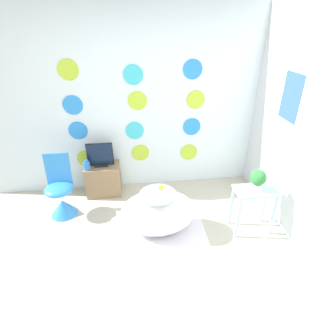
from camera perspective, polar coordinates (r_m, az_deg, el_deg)
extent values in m
plane|color=#BCB29E|center=(2.81, -4.44, -25.24)|extent=(12.00, 12.00, 0.00)
cube|color=white|center=(3.74, -7.09, 13.86)|extent=(4.46, 0.04, 2.60)
cylinder|color=#B2D633|center=(4.08, -17.40, 2.04)|extent=(0.26, 0.01, 0.26)
cylinder|color=#B2D633|center=(3.98, -5.99, 3.35)|extent=(0.26, 0.01, 0.26)
cylinder|color=#B2D633|center=(4.08, 4.57, 3.45)|extent=(0.26, 0.01, 0.26)
cylinder|color=#2D8CE0|center=(3.91, -18.96, 7.71)|extent=(0.26, 0.01, 0.26)
cylinder|color=#3DC6D6|center=(3.84, -7.25, 8.08)|extent=(0.26, 0.01, 0.26)
cylinder|color=#2D8CE0|center=(3.92, 5.19, 8.94)|extent=(0.26, 0.01, 0.26)
cylinder|color=#2D8CE0|center=(3.81, -20.01, 12.73)|extent=(0.26, 0.01, 0.26)
cylinder|color=#B2D633|center=(3.71, -6.65, 14.33)|extent=(0.26, 0.01, 0.26)
cylinder|color=#B2D633|center=(3.81, 6.03, 14.58)|extent=(0.26, 0.01, 0.26)
cylinder|color=#B2D633|center=(3.71, -20.94, 19.33)|extent=(0.26, 0.01, 0.26)
cylinder|color=#3DC6D6|center=(3.64, -7.60, 19.47)|extent=(0.26, 0.01, 0.26)
cylinder|color=#2D8CE0|center=(3.71, 5.41, 20.60)|extent=(0.26, 0.01, 0.26)
cube|color=silver|center=(3.30, 25.72, 9.07)|extent=(0.04, 2.96, 2.60)
cube|color=white|center=(3.30, 25.36, 13.75)|extent=(0.02, 0.44, 0.60)
cube|color=#3359B2|center=(3.29, 25.21, 13.76)|extent=(0.01, 0.36, 0.52)
cube|color=silver|center=(3.27, -2.11, -14.88)|extent=(1.18, 0.93, 0.01)
ellipsoid|color=white|center=(3.17, -2.16, -9.72)|extent=(0.89, 0.53, 0.58)
cylinder|color=#B2DBEA|center=(3.01, -2.26, -5.74)|extent=(0.43, 0.43, 0.01)
sphere|color=yellow|center=(3.03, -1.53, -4.33)|extent=(0.06, 0.06, 0.06)
sphere|color=yellow|center=(3.01, -1.51, -4.09)|extent=(0.04, 0.04, 0.04)
cone|color=orange|center=(2.99, -1.48, -4.26)|extent=(0.02, 0.02, 0.02)
cone|color=#338CE0|center=(3.81, -21.80, -7.91)|extent=(0.35, 0.35, 0.22)
ellipsoid|color=#338CE0|center=(3.66, -22.63, -4.28)|extent=(0.36, 0.36, 0.13)
cube|color=#338CE0|center=(3.66, -22.81, -0.25)|extent=(0.31, 0.10, 0.44)
cube|color=#8E704C|center=(4.00, -13.85, -2.42)|extent=(0.49, 0.33, 0.47)
cube|color=white|center=(3.83, -14.19, -2.58)|extent=(0.42, 0.01, 0.13)
cube|color=black|center=(3.88, -14.27, 0.66)|extent=(0.19, 0.12, 0.02)
cube|color=black|center=(3.81, -14.57, 2.92)|extent=(0.37, 0.01, 0.34)
cube|color=#0F1E38|center=(3.80, -14.58, 2.85)|extent=(0.35, 0.01, 0.32)
cylinder|color=#2D72B7|center=(3.81, -17.27, 0.50)|extent=(0.09, 0.09, 0.12)
cylinder|color=#2D72B7|center=(3.78, -17.44, 1.52)|extent=(0.05, 0.05, 0.03)
cube|color=#99E0D8|center=(3.20, 18.55, -4.68)|extent=(0.48, 0.29, 0.02)
cylinder|color=#99E0D8|center=(3.20, 15.01, -10.61)|extent=(0.03, 0.03, 0.57)
cylinder|color=#99E0D8|center=(3.37, 21.92, -9.60)|extent=(0.03, 0.03, 0.57)
cylinder|color=#99E0D8|center=(3.37, 13.60, -8.10)|extent=(0.03, 0.03, 0.57)
cylinder|color=#99E0D8|center=(3.53, 20.22, -7.28)|extent=(0.03, 0.03, 0.57)
cylinder|color=white|center=(3.17, 18.71, -3.86)|extent=(0.12, 0.12, 0.09)
sphere|color=#2D7A38|center=(3.11, 19.06, -2.00)|extent=(0.18, 0.18, 0.18)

